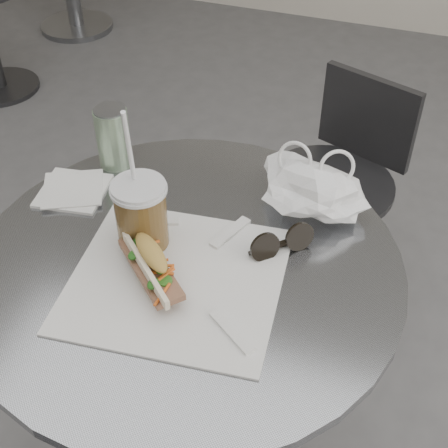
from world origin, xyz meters
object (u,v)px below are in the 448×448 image
(drink_can, at_px, (113,137))
(cafe_table, at_px, (192,356))
(banh_mi, at_px, (151,265))
(iced_coffee, at_px, (141,214))
(chair_far, at_px, (331,211))
(sunglasses, at_px, (282,243))

(drink_can, bearing_deg, cafe_table, -41.41)
(banh_mi, xyz_separation_m, drink_can, (-0.21, 0.28, 0.03))
(cafe_table, relative_size, banh_mi, 3.70)
(banh_mi, bearing_deg, iced_coffee, 166.05)
(cafe_table, distance_m, chair_far, 0.76)
(drink_can, bearing_deg, banh_mi, -53.06)
(chair_far, xyz_separation_m, sunglasses, (0.00, -0.65, 0.45))
(iced_coffee, distance_m, drink_can, 0.26)
(iced_coffee, bearing_deg, sunglasses, 14.27)
(cafe_table, relative_size, iced_coffee, 2.67)
(cafe_table, distance_m, drink_can, 0.47)
(iced_coffee, relative_size, sunglasses, 2.70)
(chair_far, height_order, drink_can, drink_can)
(cafe_table, height_order, drink_can, drink_can)
(cafe_table, bearing_deg, iced_coffee, 169.81)
(cafe_table, xyz_separation_m, drink_can, (-0.25, 0.22, 0.34))
(banh_mi, relative_size, drink_can, 1.58)
(cafe_table, xyz_separation_m, chair_far, (0.15, 0.73, -0.15))
(cafe_table, bearing_deg, chair_far, 78.60)
(cafe_table, xyz_separation_m, sunglasses, (0.15, 0.08, 0.30))
(cafe_table, bearing_deg, drink_can, 138.59)
(chair_far, relative_size, drink_can, 5.34)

